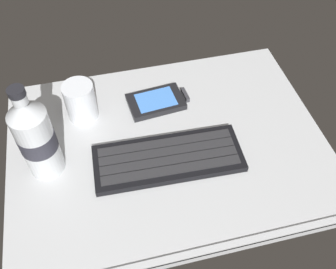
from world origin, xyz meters
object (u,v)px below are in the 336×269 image
keyboard (168,158)px  water_bottle (36,138)px  handheld_device (159,101)px  juice_cup (81,102)px

keyboard → water_bottle: (-22.99, 4.10, 8.20)cm
handheld_device → water_bottle: 28.38cm
juice_cup → water_bottle: (-8.02, -11.92, 5.10)cm
handheld_device → juice_cup: (-16.57, 0.42, 3.18)cm
keyboard → handheld_device: size_ratio=2.21×
keyboard → handheld_device: (1.60, 15.61, -0.08)cm
water_bottle → keyboard: bearing=-10.1°
keyboard → handheld_device: keyboard is taller
handheld_device → water_bottle: size_ratio=0.64×
juice_cup → water_bottle: water_bottle is taller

